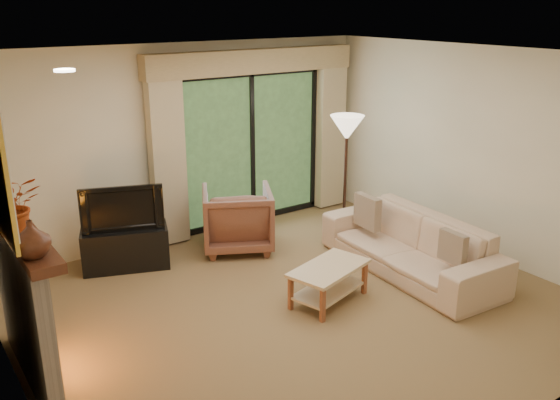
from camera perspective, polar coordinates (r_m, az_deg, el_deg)
floor at (r=6.45m, az=1.54°, el=-10.02°), size 5.50×5.50×0.00m
ceiling at (r=5.68m, az=1.77°, el=13.68°), size 5.50×5.50×0.00m
wall_back at (r=8.02m, az=-9.04°, el=5.46°), size 5.00×0.00×5.00m
wall_front at (r=4.33m, az=21.83°, el=-7.18°), size 5.00×0.00×5.00m
wall_left at (r=4.93m, az=-25.15°, el=-4.50°), size 0.00×5.00×5.00m
wall_right at (r=7.83m, az=18.13°, el=4.46°), size 0.00×5.00×5.00m
fireplace at (r=5.37m, az=-23.39°, el=-9.60°), size 0.24×1.70×1.37m
sliding_door at (r=8.49m, az=-2.74°, el=5.01°), size 2.26×0.10×2.16m
curtain_left at (r=7.76m, az=-10.81°, el=4.17°), size 0.45×0.18×2.35m
curtain_right at (r=9.15m, az=4.84°, el=6.60°), size 0.45×0.18×2.35m
cornice at (r=8.21m, az=-2.53°, el=13.20°), size 3.20×0.24×0.32m
media_console at (r=7.44m, az=-14.63°, el=-4.46°), size 1.11×0.78×0.51m
tv at (r=7.25m, az=-14.96°, el=-0.61°), size 0.94×0.45×0.55m
armchair at (r=7.70m, az=-4.12°, el=-1.80°), size 1.19×1.20×0.82m
sofa at (r=7.22m, az=12.42°, el=-4.23°), size 1.06×2.39×0.68m
pillow_near at (r=6.68m, az=16.30°, el=-4.39°), size 0.11×0.35×0.34m
pillow_far at (r=7.52m, az=8.40°, el=-1.11°), size 0.14×0.42×0.42m
coffee_table at (r=6.44m, az=4.70°, el=-8.05°), size 1.01×0.73×0.41m
floor_lamp at (r=8.01m, az=6.29°, el=2.17°), size 0.52×0.52×1.68m
vase at (r=4.50m, az=-22.82°, el=-3.46°), size 0.28×0.28×0.27m
branches at (r=4.96m, az=-24.31°, el=-0.47°), size 0.46×0.41×0.47m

